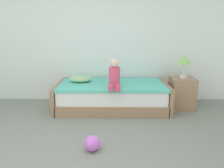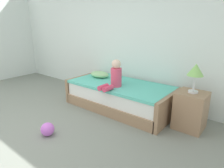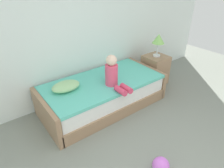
{
  "view_description": "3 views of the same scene",
  "coord_description": "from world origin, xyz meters",
  "px_view_note": "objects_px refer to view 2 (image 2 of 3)",
  "views": [
    {
      "loc": [
        0.46,
        -1.89,
        1.48
      ],
      "look_at": [
        0.41,
        1.75,
        0.55
      ],
      "focal_mm": 33.84,
      "sensor_mm": 36.0,
      "label": 1
    },
    {
      "loc": [
        2.55,
        -0.93,
        1.61
      ],
      "look_at": [
        0.41,
        1.75,
        0.55
      ],
      "focal_mm": 31.34,
      "sensor_mm": 36.0,
      "label": 2
    },
    {
      "loc": [
        -1.2,
        -0.38,
        2.07
      ],
      "look_at": [
        0.41,
        1.75,
        0.55
      ],
      "focal_mm": 31.43,
      "sensor_mm": 36.0,
      "label": 3
    }
  ],
  "objects_px": {
    "table_lamp": "(196,71)",
    "child_figure": "(115,76)",
    "bed": "(120,96)",
    "pillow": "(100,74)",
    "toy_ball": "(48,129)",
    "nightstand": "(190,111)"
  },
  "relations": [
    {
      "from": "nightstand",
      "to": "child_figure",
      "type": "height_order",
      "value": "child_figure"
    },
    {
      "from": "nightstand",
      "to": "bed",
      "type": "bearing_deg",
      "value": -178.11
    },
    {
      "from": "pillow",
      "to": "child_figure",
      "type": "bearing_deg",
      "value": -26.47
    },
    {
      "from": "pillow",
      "to": "toy_ball",
      "type": "relative_size",
      "value": 2.18
    },
    {
      "from": "nightstand",
      "to": "pillow",
      "type": "distance_m",
      "value": 1.99
    },
    {
      "from": "nightstand",
      "to": "table_lamp",
      "type": "height_order",
      "value": "table_lamp"
    },
    {
      "from": "nightstand",
      "to": "toy_ball",
      "type": "relative_size",
      "value": 2.98
    },
    {
      "from": "table_lamp",
      "to": "pillow",
      "type": "distance_m",
      "value": 2.0
    },
    {
      "from": "nightstand",
      "to": "toy_ball",
      "type": "height_order",
      "value": "nightstand"
    },
    {
      "from": "nightstand",
      "to": "pillow",
      "type": "bearing_deg",
      "value": 178.39
    },
    {
      "from": "bed",
      "to": "table_lamp",
      "type": "height_order",
      "value": "table_lamp"
    },
    {
      "from": "child_figure",
      "to": "toy_ball",
      "type": "height_order",
      "value": "child_figure"
    },
    {
      "from": "bed",
      "to": "toy_ball",
      "type": "distance_m",
      "value": 1.53
    },
    {
      "from": "table_lamp",
      "to": "child_figure",
      "type": "xyz_separation_m",
      "value": [
        -1.31,
        -0.27,
        -0.23
      ]
    },
    {
      "from": "pillow",
      "to": "bed",
      "type": "bearing_deg",
      "value": -9.2
    },
    {
      "from": "bed",
      "to": "pillow",
      "type": "bearing_deg",
      "value": 170.8
    },
    {
      "from": "pillow",
      "to": "toy_ball",
      "type": "height_order",
      "value": "pillow"
    },
    {
      "from": "bed",
      "to": "toy_ball",
      "type": "height_order",
      "value": "bed"
    },
    {
      "from": "table_lamp",
      "to": "child_figure",
      "type": "bearing_deg",
      "value": -168.21
    },
    {
      "from": "pillow",
      "to": "toy_ball",
      "type": "distance_m",
      "value": 1.72
    },
    {
      "from": "child_figure",
      "to": "nightstand",
      "type": "bearing_deg",
      "value": 11.79
    },
    {
      "from": "bed",
      "to": "pillow",
      "type": "xyz_separation_m",
      "value": [
        -0.62,
        0.1,
        0.32
      ]
    }
  ]
}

